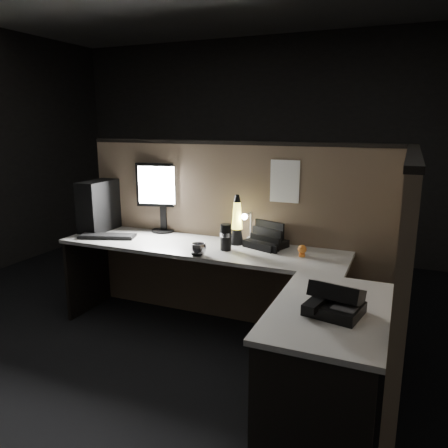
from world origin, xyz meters
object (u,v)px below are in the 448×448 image
at_px(pc_tower, 100,205).
at_px(keyboard, 107,236).
at_px(desk_phone, 334,301).
at_px(monitor, 163,191).
at_px(lava_lamp, 237,224).

xyz_separation_m(pc_tower, keyboard, (0.23, -0.21, -0.21)).
relative_size(pc_tower, keyboard, 0.96).
height_order(pc_tower, desk_phone, pc_tower).
height_order(monitor, lava_lamp, monitor).
bearing_deg(desk_phone, lava_lamp, 144.07).
distance_m(pc_tower, desk_phone, 2.43).
xyz_separation_m(pc_tower, desk_phone, (2.22, -0.97, -0.16)).
xyz_separation_m(keyboard, lava_lamp, (1.07, 0.24, 0.15)).
bearing_deg(keyboard, pc_tower, 119.05).
relative_size(monitor, desk_phone, 1.97).
bearing_deg(monitor, keyboard, -143.59).
bearing_deg(pc_tower, keyboard, -43.09).
distance_m(pc_tower, lava_lamp, 1.30).
bearing_deg(desk_phone, pc_tower, 168.00).
distance_m(keyboard, lava_lamp, 1.11).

